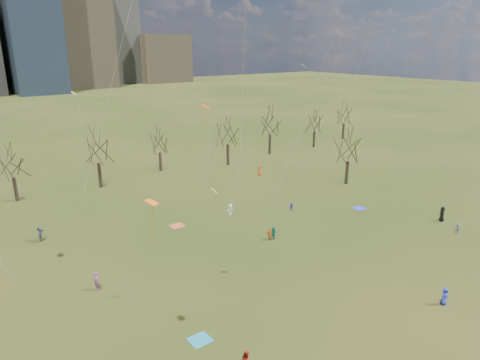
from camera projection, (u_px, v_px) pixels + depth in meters
ground at (313, 278)px, 41.52m from camera, size 500.00×500.00×0.00m
bare_tree_row at (146, 147)px, 68.24m from camera, size 113.04×29.80×9.50m
blanket_teal at (200, 340)px, 32.85m from camera, size 1.60×1.50×0.03m
blanket_navy at (359, 208)px, 59.41m from camera, size 1.60×1.50×0.03m
blanket_crimson at (177, 226)px, 53.65m from camera, size 1.60×1.50×0.03m
person_0 at (445, 296)px, 37.14m from camera, size 0.80×0.52×1.61m
person_3 at (458, 228)px, 51.37m from camera, size 0.80×0.94×1.27m
person_4 at (270, 234)px, 49.51m from camera, size 0.92×0.66×1.45m
person_5 at (273, 233)px, 49.69m from camera, size 1.53×0.86×1.58m
person_6 at (442, 214)px, 54.84m from camera, size 1.12×1.12×1.96m
person_7 at (96, 281)px, 39.32m from camera, size 0.54×0.73×1.81m
person_8 at (292, 207)px, 58.46m from camera, size 0.58×0.65×1.10m
person_9 at (230, 209)px, 56.98m from camera, size 1.00×0.62×1.50m
person_11 at (40, 233)px, 49.23m from camera, size 1.35×1.80×1.89m
person_12 at (259, 171)px, 74.14m from camera, size 0.85×1.00×1.74m
kites_airborne at (228, 118)px, 52.13m from camera, size 65.10×45.44×32.40m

